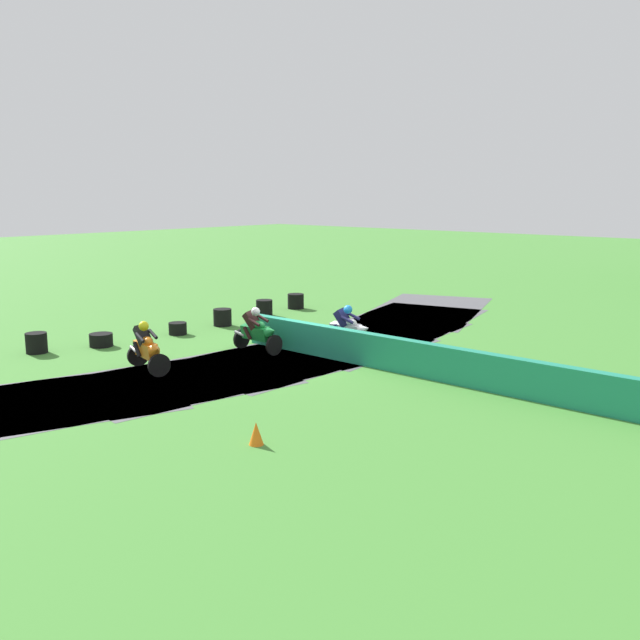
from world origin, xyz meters
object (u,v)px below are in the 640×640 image
(tire_stack_mid_a, at_px, (101,340))
(tire_stack_extra_a, at_px, (264,308))
(motorcycle_chase_green, at_px, (257,331))
(tire_stack_far, at_px, (222,317))
(traffic_cone, at_px, (256,433))
(motorcycle_lead_orange, at_px, (147,348))
(tire_stack_extra_b, at_px, (296,301))
(tire_stack_near, at_px, (36,343))
(motorcycle_trailing_white, at_px, (348,328))
(tire_stack_mid_b, at_px, (178,328))

(tire_stack_mid_a, xyz_separation_m, tire_stack_extra_a, (-0.13, 7.09, 0.10))
(motorcycle_chase_green, height_order, tire_stack_far, motorcycle_chase_green)
(traffic_cone, bearing_deg, motorcycle_lead_orange, 163.20)
(tire_stack_far, xyz_separation_m, tire_stack_extra_a, (-0.37, 2.43, 0.00))
(tire_stack_extra_b, bearing_deg, tire_stack_near, -91.77)
(motorcycle_lead_orange, height_order, tire_stack_extra_b, motorcycle_lead_orange)
(tire_stack_mid_a, distance_m, tire_stack_far, 4.68)
(tire_stack_near, relative_size, tire_stack_extra_b, 0.93)
(traffic_cone, bearing_deg, tire_stack_mid_a, 164.44)
(tire_stack_far, bearing_deg, motorcycle_trailing_white, -0.77)
(motorcycle_trailing_white, relative_size, tire_stack_extra_b, 2.56)
(tire_stack_mid_a, bearing_deg, motorcycle_chase_green, 31.78)
(traffic_cone, bearing_deg, tire_stack_extra_a, 135.05)
(motorcycle_lead_orange, xyz_separation_m, tire_stack_far, (-3.42, 5.55, -0.36))
(tire_stack_mid_a, bearing_deg, traffic_cone, -15.56)
(motorcycle_chase_green, bearing_deg, tire_stack_extra_a, 133.85)
(motorcycle_trailing_white, distance_m, tire_stack_mid_a, 7.57)
(tire_stack_mid_a, xyz_separation_m, tire_stack_mid_b, (0.30, 2.67, 0.00))
(motorcycle_lead_orange, distance_m, traffic_cone, 6.30)
(tire_stack_mid_a, bearing_deg, tire_stack_far, 86.98)
(motorcycle_chase_green, distance_m, motorcycle_trailing_white, 2.69)
(tire_stack_near, distance_m, tire_stack_far, 6.45)
(motorcycle_lead_orange, bearing_deg, motorcycle_trailing_white, 66.93)
(tire_stack_near, height_order, tire_stack_extra_a, same)
(motorcycle_chase_green, bearing_deg, tire_stack_far, 152.32)
(motorcycle_lead_orange, height_order, motorcycle_chase_green, motorcycle_lead_orange)
(tire_stack_far, distance_m, traffic_cone, 11.97)
(tire_stack_mid_b, xyz_separation_m, traffic_cone, (9.39, -5.37, 0.02))
(tire_stack_mid_b, bearing_deg, traffic_cone, -29.76)
(motorcycle_chase_green, xyz_separation_m, tire_stack_mid_b, (-3.90, 0.07, -0.45))
(tire_stack_mid_a, height_order, traffic_cone, traffic_cone)
(motorcycle_lead_orange, bearing_deg, tire_stack_mid_a, 166.50)
(motorcycle_chase_green, height_order, tire_stack_extra_a, motorcycle_chase_green)
(motorcycle_chase_green, bearing_deg, motorcycle_lead_orange, -98.57)
(tire_stack_mid_a, xyz_separation_m, traffic_cone, (9.68, -2.70, 0.02))
(tire_stack_mid_a, xyz_separation_m, tire_stack_extra_b, (-0.32, 9.06, 0.10))
(motorcycle_chase_green, relative_size, tire_stack_mid_b, 2.83)
(tire_stack_extra_b, bearing_deg, traffic_cone, -49.62)
(tire_stack_extra_b, bearing_deg, tire_stack_far, -82.71)
(tire_stack_extra_a, bearing_deg, tire_stack_mid_b, -84.53)
(motorcycle_chase_green, bearing_deg, tire_stack_mid_b, 178.92)
(motorcycle_lead_orange, distance_m, tire_stack_near, 4.41)
(tire_stack_near, height_order, tire_stack_extra_b, same)
(tire_stack_extra_b, bearing_deg, tire_stack_mid_a, -88.01)
(tire_stack_mid_a, bearing_deg, tire_stack_mid_b, 83.66)
(tire_stack_extra_b, distance_m, traffic_cone, 15.43)
(motorcycle_lead_orange, height_order, tire_stack_far, motorcycle_lead_orange)
(tire_stack_near, height_order, traffic_cone, tire_stack_near)
(motorcycle_lead_orange, distance_m, motorcycle_chase_green, 3.52)
(tire_stack_extra_a, height_order, traffic_cone, tire_stack_extra_a)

